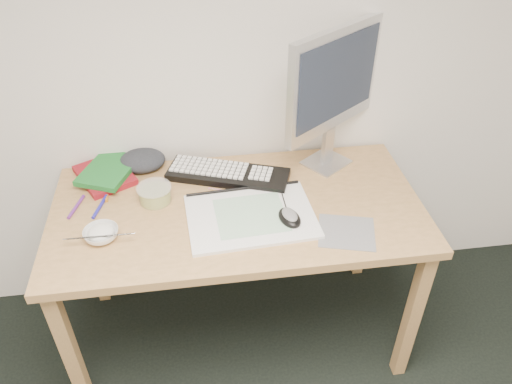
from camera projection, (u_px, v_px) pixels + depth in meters
desk at (238, 223)px, 1.94m from camera, size 1.40×0.70×0.75m
mousepad at (347, 232)px, 1.77m from camera, size 0.24×0.22×0.00m
sketchpad at (251, 216)px, 1.83m from camera, size 0.48×0.36×0.01m
keyboard at (228, 175)px, 2.03m from camera, size 0.51×0.31×0.03m
monitor at (334, 84)px, 1.90m from camera, size 0.42×0.32×0.58m
mouse at (290, 215)px, 1.79m from camera, size 0.10×0.13×0.04m
rice_bowl at (101, 234)px, 1.73m from camera, size 0.12×0.12×0.04m
chopsticks at (99, 236)px, 1.69m from camera, size 0.23×0.02×0.02m
fruit_tub at (155, 194)px, 1.89m from camera, size 0.16×0.16×0.06m
book_red at (105, 175)px, 2.03m from camera, size 0.28×0.30×0.02m
book_green at (109, 170)px, 2.01m from camera, size 0.26×0.29×0.02m
cloth_lump at (142, 160)px, 2.07m from camera, size 0.17×0.15×0.07m
pencil_pink at (231, 192)px, 1.95m from camera, size 0.18×0.09×0.01m
pencil_tan at (231, 194)px, 1.94m from camera, size 0.16×0.09×0.01m
pencil_black at (264, 198)px, 1.92m from camera, size 0.19×0.03×0.01m
marker_blue at (100, 207)px, 1.87m from camera, size 0.05×0.13×0.01m
marker_orange at (107, 192)px, 1.95m from camera, size 0.01×0.12×0.01m
marker_purple at (76, 207)px, 1.87m from camera, size 0.05×0.13×0.01m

